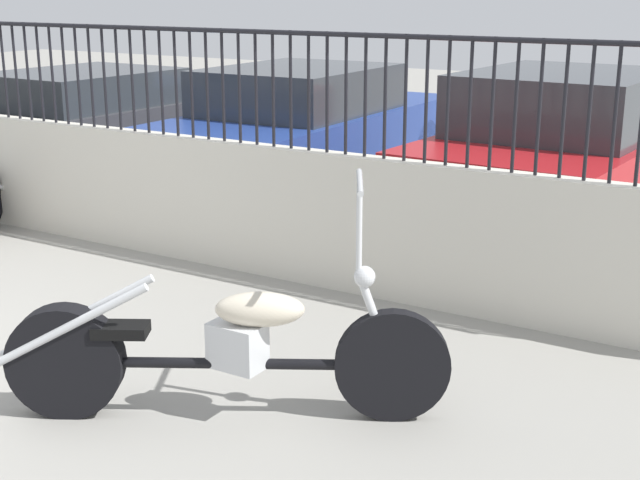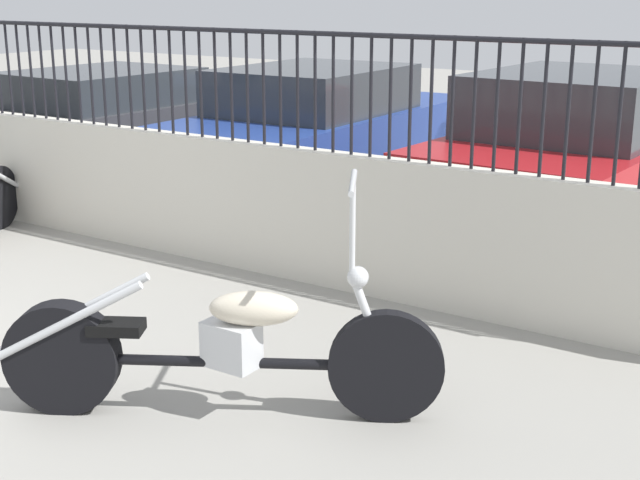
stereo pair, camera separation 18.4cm
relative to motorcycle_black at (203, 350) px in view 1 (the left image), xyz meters
The scene contains 6 objects.
low_wall 3.26m from the motorcycle_black, 138.16° to the left, with size 9.79×0.18×1.01m.
fence_railing 3.46m from the motorcycle_black, 138.16° to the left, with size 9.79×0.04×0.86m.
motorcycle_black is the anchor object (origin of this frame).
car_dark_grey 6.95m from the motorcycle_black, 139.42° to the left, with size 1.96×4.32×1.20m.
car_blue 5.57m from the motorcycle_black, 116.74° to the left, with size 1.83×4.26×1.34m.
car_red 4.76m from the motorcycle_black, 84.26° to the left, with size 1.94×4.11×1.45m.
Camera 1 is at (5.16, -2.29, 2.18)m, focal length 50.00 mm.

